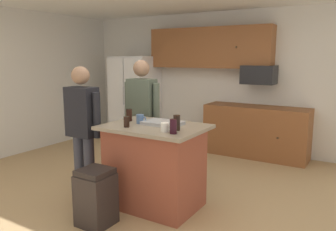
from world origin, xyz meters
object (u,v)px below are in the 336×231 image
(glass_pilsner, at_px, (177,123))
(person_host_foreground, at_px, (83,124))
(microwave_over_range, at_px, (259,75))
(tumbler_amber, at_px, (127,122))
(mug_blue_stoneware, at_px, (140,119))
(mug_ceramic_white, at_px, (165,127))
(serving_tray, at_px, (163,123))
(glass_stout_tall, at_px, (173,126))
(refrigerator, at_px, (135,98))
(kitchen_island, at_px, (155,166))
(glass_dark_ale, at_px, (129,115))
(trash_bin, at_px, (96,197))
(person_elder_center, at_px, (142,112))

(glass_pilsner, bearing_deg, person_host_foreground, -171.28)
(microwave_over_range, relative_size, tumbler_amber, 4.55)
(glass_pilsner, distance_m, tumbler_amber, 0.58)
(mug_blue_stoneware, height_order, mug_ceramic_white, mug_blue_stoneware)
(serving_tray, bearing_deg, glass_stout_tall, -44.64)
(microwave_over_range, height_order, glass_stout_tall, microwave_over_range)
(mug_blue_stoneware, bearing_deg, refrigerator, 128.03)
(refrigerator, height_order, mug_ceramic_white, refrigerator)
(glass_pilsner, bearing_deg, glass_stout_tall, -72.25)
(microwave_over_range, relative_size, person_host_foreground, 0.34)
(refrigerator, height_order, serving_tray, refrigerator)
(glass_stout_tall, bearing_deg, microwave_over_range, 89.83)
(kitchen_island, relative_size, person_host_foreground, 0.70)
(glass_dark_ale, height_order, glass_stout_tall, glass_stout_tall)
(kitchen_island, relative_size, trash_bin, 1.90)
(kitchen_island, xyz_separation_m, person_host_foreground, (-0.87, -0.27, 0.45))
(glass_pilsner, xyz_separation_m, mug_ceramic_white, (-0.07, -0.13, -0.03))
(refrigerator, xyz_separation_m, serving_tray, (2.25, -2.46, 0.11))
(glass_dark_ale, distance_m, serving_tray, 0.48)
(person_elder_center, relative_size, serving_tray, 3.90)
(refrigerator, relative_size, trash_bin, 2.90)
(refrigerator, xyz_separation_m, kitchen_island, (2.19, -2.55, -0.39))
(trash_bin, bearing_deg, mug_blue_stoneware, 84.97)
(refrigerator, height_order, tumbler_amber, refrigerator)
(kitchen_island, xyz_separation_m, glass_dark_ale, (-0.42, 0.07, 0.56))
(microwave_over_range, bearing_deg, mug_blue_stoneware, -103.11)
(person_host_foreground, height_order, mug_ceramic_white, person_host_foreground)
(person_elder_center, bearing_deg, person_host_foreground, -62.65)
(kitchen_island, bearing_deg, glass_dark_ale, 170.94)
(person_host_foreground, xyz_separation_m, glass_pilsner, (1.21, 0.19, 0.11))
(trash_bin, bearing_deg, refrigerator, 120.51)
(person_elder_center, height_order, trash_bin, person_elder_center)
(kitchen_island, xyz_separation_m, person_elder_center, (-0.60, 0.59, 0.50))
(kitchen_island, height_order, tumbler_amber, tumbler_amber)
(tumbler_amber, distance_m, serving_tray, 0.43)
(microwave_over_range, relative_size, glass_pilsner, 3.40)
(microwave_over_range, distance_m, mug_ceramic_white, 2.92)
(mug_blue_stoneware, height_order, trash_bin, mug_blue_stoneware)
(mug_blue_stoneware, relative_size, serving_tray, 0.30)
(person_host_foreground, relative_size, person_elder_center, 0.96)
(tumbler_amber, relative_size, serving_tray, 0.28)
(person_host_foreground, xyz_separation_m, mug_blue_stoneware, (0.66, 0.29, 0.08))
(kitchen_island, height_order, person_elder_center, person_elder_center)
(refrigerator, xyz_separation_m, mug_blue_stoneware, (1.98, -2.53, 0.15))
(tumbler_amber, bearing_deg, mug_blue_stoneware, 88.79)
(person_elder_center, bearing_deg, mug_blue_stoneware, -11.42)
(glass_pilsner, bearing_deg, mug_ceramic_white, -116.33)
(trash_bin, bearing_deg, person_elder_center, 104.15)
(glass_pilsner, height_order, serving_tray, glass_pilsner)
(glass_stout_tall, height_order, serving_tray, glass_stout_tall)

